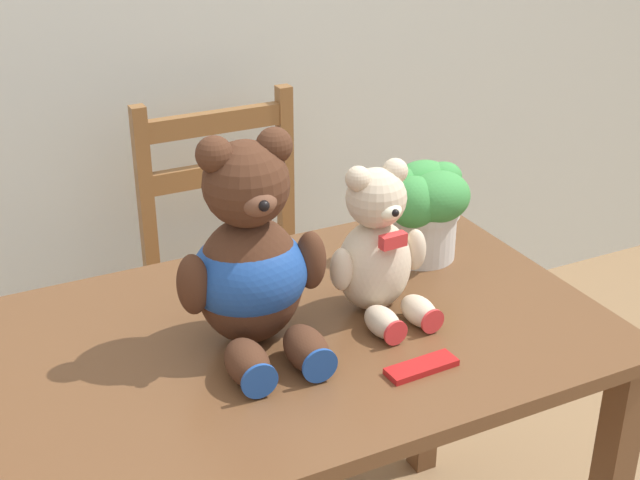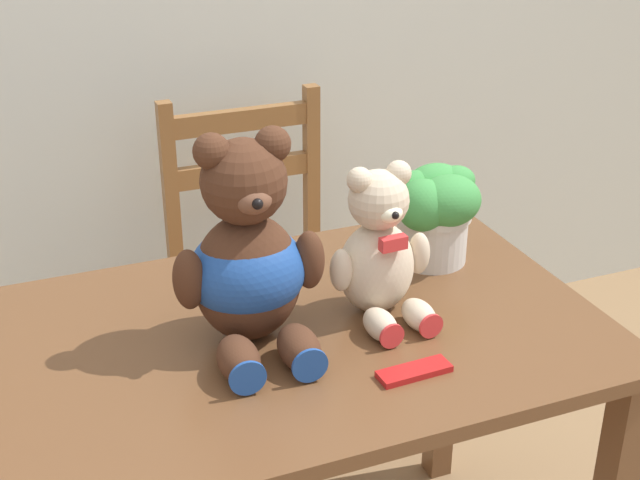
# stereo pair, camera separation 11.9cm
# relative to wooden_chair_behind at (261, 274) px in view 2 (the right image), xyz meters

# --- Properties ---
(dining_table) EXTENTS (1.16, 0.76, 0.77)m
(dining_table) POSITION_rel_wooden_chair_behind_xyz_m (-0.17, -0.76, 0.17)
(dining_table) COLOR brown
(dining_table) RESTS_ON ground_plane
(wooden_chair_behind) EXTENTS (0.46, 0.43, 0.96)m
(wooden_chair_behind) POSITION_rel_wooden_chair_behind_xyz_m (0.00, 0.00, 0.00)
(wooden_chair_behind) COLOR brown
(wooden_chair_behind) RESTS_ON ground_plane
(teddy_bear_left) EXTENTS (0.28, 0.29, 0.40)m
(teddy_bear_left) POSITION_rel_wooden_chair_behind_xyz_m (-0.27, -0.76, 0.46)
(teddy_bear_left) COLOR #472819
(teddy_bear_left) RESTS_ON dining_table
(teddy_bear_right) EXTENTS (0.21, 0.21, 0.30)m
(teddy_bear_right) POSITION_rel_wooden_chair_behind_xyz_m (-0.01, -0.77, 0.43)
(teddy_bear_right) COLOR beige
(teddy_bear_right) RESTS_ON dining_table
(potted_plant) EXTENTS (0.21, 0.19, 0.21)m
(potted_plant) POSITION_rel_wooden_chair_behind_xyz_m (0.19, -0.61, 0.42)
(potted_plant) COLOR beige
(potted_plant) RESTS_ON dining_table
(chocolate_bar) EXTENTS (0.13, 0.05, 0.01)m
(chocolate_bar) POSITION_rel_wooden_chair_behind_xyz_m (-0.04, -0.98, 0.30)
(chocolate_bar) COLOR red
(chocolate_bar) RESTS_ON dining_table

